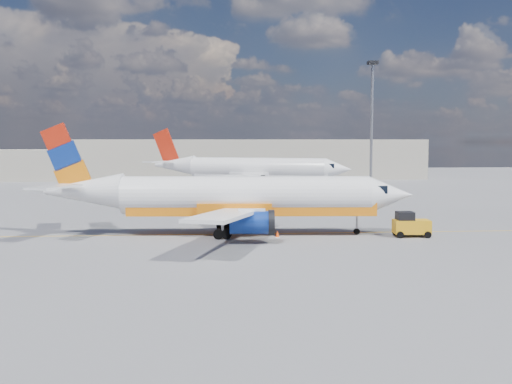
{
  "coord_description": "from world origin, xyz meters",
  "views": [
    {
      "loc": [
        -2.71,
        -43.07,
        7.5
      ],
      "look_at": [
        0.63,
        2.31,
        3.5
      ],
      "focal_mm": 40.0,
      "sensor_mm": 36.0,
      "label": 1
    }
  ],
  "objects": [
    {
      "name": "main_jet",
      "position": [
        -1.1,
        2.62,
        3.04
      ],
      "size": [
        30.06,
        23.73,
        9.11
      ],
      "rotation": [
        0.0,
        0.0,
        -0.06
      ],
      "color": "white",
      "rests_on": "ground"
    },
    {
      "name": "second_jet",
      "position": [
        3.07,
        44.96,
        3.24
      ],
      "size": [
        31.91,
        24.17,
        9.73
      ],
      "rotation": [
        0.0,
        0.0,
        -0.35
      ],
      "color": "white",
      "rests_on": "ground"
    },
    {
      "name": "gse_tug",
      "position": [
        12.8,
        0.68,
        0.94
      ],
      "size": [
        2.9,
        1.91,
        1.99
      ],
      "rotation": [
        0.0,
        0.0,
        -0.07
      ],
      "color": "black",
      "rests_on": "ground"
    },
    {
      "name": "terminal_main",
      "position": [
        5.0,
        75.0,
        4.0
      ],
      "size": [
        70.0,
        14.0,
        8.0
      ],
      "primitive_type": "cube",
      "color": "#B2AB99",
      "rests_on": "ground"
    },
    {
      "name": "floodlight_mast",
      "position": [
        20.01,
        38.15,
        11.41
      ],
      "size": [
        1.39,
        1.39,
        19.03
      ],
      "color": "gray",
      "rests_on": "ground"
    },
    {
      "name": "taxi_line",
      "position": [
        0.0,
        3.0,
        0.01
      ],
      "size": [
        70.0,
        0.15,
        0.01
      ],
      "primitive_type": "cube",
      "color": "gold",
      "rests_on": "ground"
    },
    {
      "name": "traffic_cone",
      "position": [
        2.24,
        1.12,
        0.26
      ],
      "size": [
        0.38,
        0.38,
        0.54
      ],
      "color": "white",
      "rests_on": "ground"
    },
    {
      "name": "ground",
      "position": [
        0.0,
        0.0,
        0.0
      ],
      "size": [
        240.0,
        240.0,
        0.0
      ],
      "primitive_type": "plane",
      "color": "slate",
      "rests_on": "ground"
    }
  ]
}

